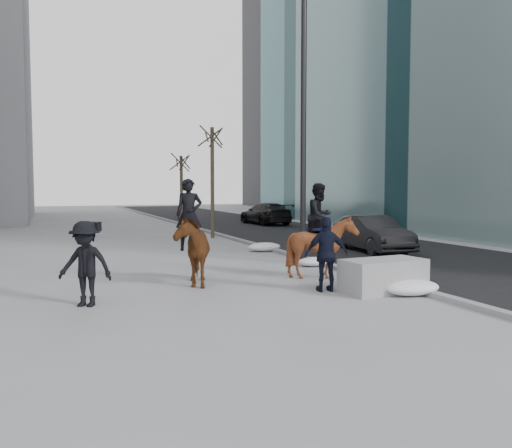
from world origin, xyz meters
name	(u,v)px	position (x,y,z in m)	size (l,w,h in m)	color
ground	(274,290)	(0.00, 0.00, 0.00)	(120.00, 120.00, 0.00)	gray
road	(329,240)	(7.00, 10.00, 0.01)	(8.00, 90.00, 0.01)	black
curb	(247,242)	(3.00, 10.00, 0.06)	(0.25, 90.00, 0.12)	gray
planter	(383,276)	(2.28, -1.10, 0.39)	(1.93, 0.97, 0.77)	#98989A
car_near	(373,234)	(6.48, 5.72, 0.68)	(1.44, 4.12, 1.36)	black
car_far	(265,214)	(8.25, 20.74, 0.70)	(1.95, 4.80, 1.39)	black
tree_near	(212,177)	(2.40, 13.10, 2.91)	(1.20, 1.20, 5.82)	#332A1E
tree_far	(181,188)	(2.40, 19.38, 2.34)	(1.20, 1.20, 4.69)	#34291F
mounted_left	(191,245)	(-1.63, 1.55, 0.99)	(1.31, 2.20, 2.66)	#512510
mounted_right	(322,240)	(1.87, 1.15, 1.02)	(1.84, 1.92, 2.54)	#46240E
feeder	(327,254)	(1.09, -0.54, 0.88)	(1.09, 0.95, 1.75)	black
camera_crew	(85,263)	(-4.27, -0.14, 0.89)	(1.31, 1.13, 1.75)	black
lamppost	(303,105)	(2.60, 3.86, 4.99)	(0.25, 1.14, 9.09)	black
snow_piles	(322,263)	(2.70, 2.69, 0.16)	(1.34, 9.73, 0.34)	white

